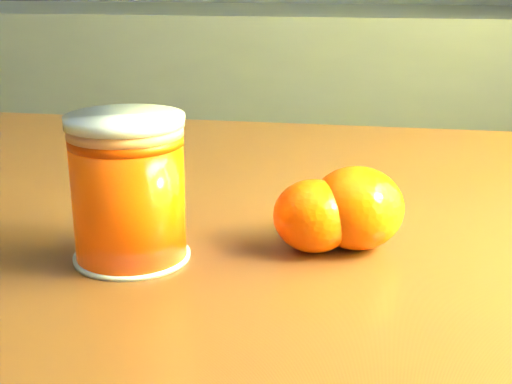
# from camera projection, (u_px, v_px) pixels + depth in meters

# --- Properties ---
(kitchen_counter) EXTENTS (3.15, 0.60, 0.90)m
(kitchen_counter) POSITION_uv_depth(u_px,v_px,m) (30.00, 154.00, 2.24)
(kitchen_counter) COLOR #56575B
(kitchen_counter) RESTS_ON ground
(table) EXTENTS (1.10, 0.78, 0.82)m
(table) POSITION_uv_depth(u_px,v_px,m) (280.00, 334.00, 0.62)
(table) COLOR brown
(table) RESTS_ON ground
(juice_glass) EXTENTS (0.08, 0.08, 0.10)m
(juice_glass) POSITION_uv_depth(u_px,v_px,m) (129.00, 190.00, 0.50)
(juice_glass) COLOR #E34204
(juice_glass) RESTS_ON table
(orange_front) EXTENTS (0.09, 0.09, 0.06)m
(orange_front) POSITION_uv_depth(u_px,v_px,m) (357.00, 208.00, 0.53)
(orange_front) COLOR #FF5905
(orange_front) RESTS_ON table
(orange_back) EXTENTS (0.08, 0.08, 0.05)m
(orange_back) POSITION_uv_depth(u_px,v_px,m) (314.00, 216.00, 0.52)
(orange_back) COLOR #FF5905
(orange_back) RESTS_ON table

